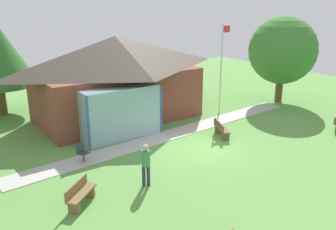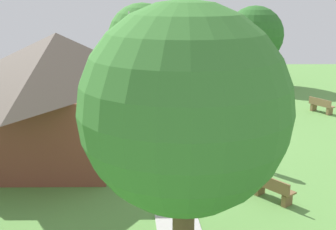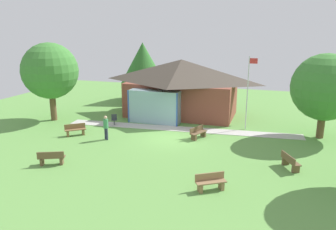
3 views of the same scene
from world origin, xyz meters
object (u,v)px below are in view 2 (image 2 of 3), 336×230
object	(u,v)px
bench_rear_near_path	(192,117)
tree_west_hedge	(185,110)
flagpole	(130,57)
tree_far_east	(255,35)
pavilion	(62,88)
bench_mid_left	(272,189)
bench_lawn_far_right	(241,92)
tree_east_hedge	(142,38)
patio_chair_west	(170,172)
visitor_strolling_lawn	(262,145)
bench_front_right	(321,106)

from	to	relation	value
bench_rear_near_path	tree_west_hedge	bearing A→B (deg)	-70.50
flagpole	tree_far_east	size ratio (longest dim) A/B	0.98
pavilion	tree_west_hedge	size ratio (longest dim) A/B	1.58
bench_mid_left	bench_rear_near_path	world-z (taller)	same
bench_mid_left	bench_rear_near_path	xyz separation A→B (m)	(8.73, 2.09, 0.00)
bench_lawn_far_right	tree_east_hedge	bearing A→B (deg)	134.35
patio_chair_west	tree_far_east	world-z (taller)	tree_far_east
bench_lawn_far_right	tree_far_east	world-z (taller)	tree_far_east
pavilion	tree_far_east	world-z (taller)	tree_far_east
visitor_strolling_lawn	tree_west_hedge	world-z (taller)	tree_west_hedge
bench_front_right	tree_east_hedge	xyz separation A→B (m)	(5.94, 10.40, 3.26)
pavilion	bench_rear_near_path	distance (m)	7.00
bench_rear_near_path	patio_chair_west	world-z (taller)	patio_chair_west
bench_front_right	tree_west_hedge	world-z (taller)	tree_west_hedge
bench_rear_near_path	bench_front_right	distance (m)	7.88
patio_chair_west	bench_front_right	bearing A→B (deg)	114.33
bench_mid_left	tree_west_hedge	world-z (taller)	tree_west_hedge
pavilion	tree_east_hedge	xyz separation A→B (m)	(11.34, -3.02, 1.05)
bench_mid_left	tree_far_east	world-z (taller)	tree_far_east
bench_mid_left	flagpole	bearing A→B (deg)	165.34
patio_chair_west	tree_east_hedge	distance (m)	15.99
pavilion	tree_far_east	size ratio (longest dim) A/B	1.79
bench_front_right	patio_chair_west	xyz separation A→B (m)	(-9.63, 8.79, 0.01)
bench_rear_near_path	tree_east_hedge	xyz separation A→B (m)	(8.29, 2.89, 3.26)
pavilion	bench_mid_left	xyz separation A→B (m)	(-5.69, -8.00, -2.21)
bench_rear_near_path	tree_far_east	distance (m)	12.09
bench_front_right	tree_far_east	xyz separation A→B (m)	(8.09, 2.37, 3.25)
patio_chair_west	bench_rear_near_path	bearing A→B (deg)	146.80
bench_front_right	visitor_strolling_lawn	bearing A→B (deg)	-64.59
visitor_strolling_lawn	tree_far_east	bearing A→B (deg)	-163.72
bench_lawn_far_right	tree_far_east	distance (m)	5.65
flagpole	patio_chair_west	distance (m)	10.86
flagpole	patio_chair_west	size ratio (longest dim) A/B	6.56
tree_west_hedge	tree_east_hedge	bearing A→B (deg)	5.00
tree_far_east	tree_east_hedge	size ratio (longest dim) A/B	0.96
flagpole	bench_front_right	bearing A→B (deg)	-93.57
visitor_strolling_lawn	tree_east_hedge	world-z (taller)	tree_east_hedge
bench_front_right	tree_far_east	distance (m)	9.03
bench_mid_left	tree_west_hedge	distance (m)	6.44
visitor_strolling_lawn	tree_far_east	xyz separation A→B (m)	(16.54, -2.88, 2.63)
patio_chair_west	tree_far_east	bearing A→B (deg)	136.79
bench_lawn_far_right	bench_mid_left	bearing A→B (deg)	-122.70
pavilion	tree_far_east	distance (m)	17.47
flagpole	tree_east_hedge	size ratio (longest dim) A/B	0.94
flagpole	bench_mid_left	world-z (taller)	flagpole
patio_chair_west	tree_far_east	size ratio (longest dim) A/B	0.15
pavilion	bench_lawn_far_right	size ratio (longest dim) A/B	6.71
bench_front_right	visitor_strolling_lawn	distance (m)	9.97
pavilion	bench_mid_left	bearing A→B (deg)	-125.42
flagpole	bench_mid_left	distance (m)	13.25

